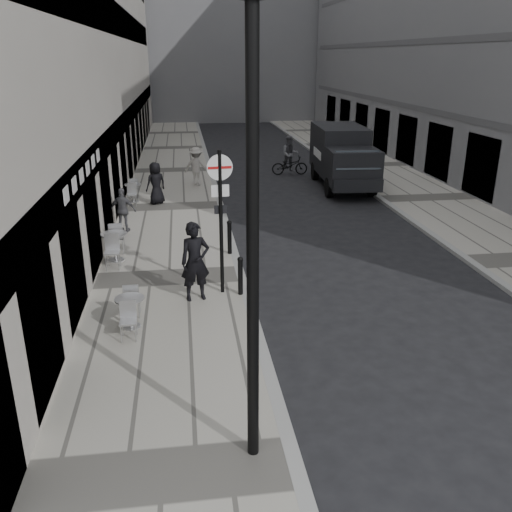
{
  "coord_description": "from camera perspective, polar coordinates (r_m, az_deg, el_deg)",
  "views": [
    {
      "loc": [
        -1.48,
        -3.79,
        5.91
      ],
      "look_at": [
        0.16,
        8.27,
        1.4
      ],
      "focal_mm": 38.0,
      "sensor_mm": 36.0,
      "label": 1
    }
  ],
  "objects": [
    {
      "name": "bollard_near",
      "position": [
        16.75,
        -2.8,
        1.89
      ],
      "size": [
        0.13,
        0.13,
        1.0
      ],
      "primitive_type": "cylinder",
      "color": "black",
      "rests_on": "sidewalk"
    },
    {
      "name": "cafe_table_far",
      "position": [
        23.44,
        -12.82,
        6.66
      ],
      "size": [
        0.7,
        1.57,
        0.89
      ],
      "color": "#AFB0B2",
      "rests_on": "sidewalk"
    },
    {
      "name": "cafe_table_mid",
      "position": [
        16.67,
        -14.65,
        1.19
      ],
      "size": [
        0.78,
        1.77,
        1.01
      ],
      "color": "silver",
      "rests_on": "sidewalk"
    },
    {
      "name": "pedestrian_c",
      "position": [
        22.85,
        -10.5,
        7.55
      ],
      "size": [
        1.01,
        0.9,
        1.73
      ],
      "primitive_type": "imported",
      "rotation": [
        0.0,
        0.0,
        3.67
      ],
      "color": "black",
      "rests_on": "sidewalk"
    },
    {
      "name": "cafe_table_near",
      "position": [
        12.53,
        -13.1,
        -5.54
      ],
      "size": [
        0.66,
        1.49,
        0.85
      ],
      "color": "#B1B1B3",
      "rests_on": "sidewalk"
    },
    {
      "name": "sign_post",
      "position": [
        13.41,
        -3.75,
        5.49
      ],
      "size": [
        0.63,
        0.13,
        3.69
      ],
      "rotation": [
        0.0,
        0.0,
        0.1
      ],
      "color": "black",
      "rests_on": "sidewalk"
    },
    {
      "name": "sidewalk",
      "position": [
        22.56,
        -8.84,
        5.06
      ],
      "size": [
        4.0,
        60.0,
        0.12
      ],
      "primitive_type": "cube",
      "color": "#9F9B90",
      "rests_on": "ground"
    },
    {
      "name": "cyclist",
      "position": [
        28.88,
        3.58,
        10.08
      ],
      "size": [
        1.9,
        0.74,
        2.03
      ],
      "rotation": [
        0.0,
        0.0,
        -0.03
      ],
      "color": "black",
      "rests_on": "ground"
    },
    {
      "name": "far_sidewalk",
      "position": [
        24.87,
        17.51,
        5.78
      ],
      "size": [
        4.0,
        60.0,
        0.12
      ],
      "primitive_type": "cube",
      "color": "#9F9B90",
      "rests_on": "ground"
    },
    {
      "name": "pedestrian_b",
      "position": [
        26.02,
        -6.29,
        9.37
      ],
      "size": [
        1.29,
        0.94,
        1.79
      ],
      "primitive_type": "imported",
      "rotation": [
        0.0,
        0.0,
        2.88
      ],
      "color": "#A7A19A",
      "rests_on": "sidewalk"
    },
    {
      "name": "pedestrian_a",
      "position": [
        19.33,
        -13.82,
        4.7
      ],
      "size": [
        0.97,
        0.59,
        1.55
      ],
      "primitive_type": "imported",
      "rotation": [
        0.0,
        0.0,
        2.89
      ],
      "color": "#525156",
      "rests_on": "sidewalk"
    },
    {
      "name": "walking_man",
      "position": [
        13.48,
        -6.42,
        -0.59
      ],
      "size": [
        0.81,
        0.62,
        2.01
      ],
      "primitive_type": "imported",
      "rotation": [
        0.0,
        0.0,
        0.2
      ],
      "color": "black",
      "rests_on": "sidewalk"
    },
    {
      "name": "panel_van",
      "position": [
        26.31,
        9.06,
        10.57
      ],
      "size": [
        2.56,
        6.03,
        2.78
      ],
      "rotation": [
        0.0,
        0.0,
        -0.07
      ],
      "color": "black",
      "rests_on": "ground"
    },
    {
      "name": "lamppost",
      "position": [
        7.14,
        -0.36,
        3.89
      ],
      "size": [
        0.3,
        0.3,
        6.77
      ],
      "color": "black",
      "rests_on": "sidewalk"
    },
    {
      "name": "building_far",
      "position": [
        60.08,
        -5.39,
        25.1
      ],
      "size": [
        24.0,
        16.0,
        22.0
      ],
      "primitive_type": "cube",
      "color": "slate",
      "rests_on": "ground"
    },
    {
      "name": "bollard_far",
      "position": [
        13.86,
        -1.66,
        -2.21
      ],
      "size": [
        0.13,
        0.13,
        0.96
      ],
      "primitive_type": "cylinder",
      "color": "black",
      "rests_on": "sidewalk"
    }
  ]
}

